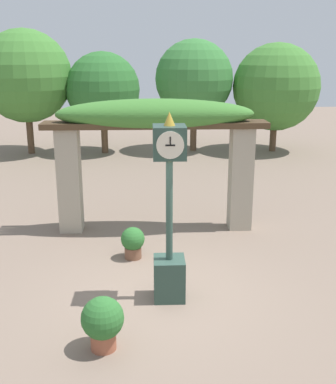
{
  "coord_description": "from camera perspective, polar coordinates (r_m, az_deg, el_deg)",
  "views": [
    {
      "loc": [
        -0.2,
        -7.77,
        4.16
      ],
      "look_at": [
        0.16,
        0.34,
        1.79
      ],
      "focal_mm": 45.0,
      "sensor_mm": 36.0,
      "label": 1
    }
  ],
  "objects": [
    {
      "name": "tree_line",
      "position": [
        20.57,
        -2.26,
        12.86
      ],
      "size": [
        14.15,
        3.83,
        5.11
      ],
      "color": "brown",
      "rests_on": "ground"
    },
    {
      "name": "ground_plane",
      "position": [
        8.82,
        -0.97,
        -11.9
      ],
      "size": [
        60.0,
        60.0,
        0.0
      ],
      "primitive_type": "plane",
      "color": "#7F6B5B"
    },
    {
      "name": "potted_plant_near_left",
      "position": [
        7.2,
        -7.76,
        -14.92
      ],
      "size": [
        0.62,
        0.62,
        0.81
      ],
      "color": "#9E563D",
      "rests_on": "ground"
    },
    {
      "name": "pedestal_clock",
      "position": [
        8.09,
        0.16,
        -3.41
      ],
      "size": [
        0.54,
        0.58,
        3.26
      ],
      "color": "#2D473D",
      "rests_on": "ground"
    },
    {
      "name": "potted_plant_near_right",
      "position": [
        10.09,
        -4.19,
        -5.88
      ],
      "size": [
        0.5,
        0.5,
        0.68
      ],
      "color": "brown",
      "rests_on": "ground"
    },
    {
      "name": "pergola",
      "position": [
        11.22,
        -1.5,
        7.13
      ],
      "size": [
        5.21,
        1.13,
        3.14
      ],
      "color": "#A89E89",
      "rests_on": "ground"
    }
  ]
}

